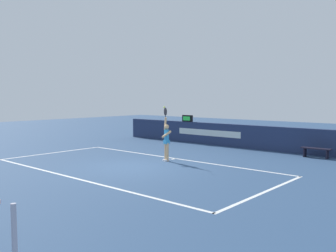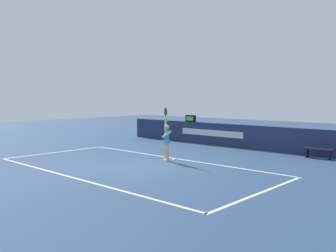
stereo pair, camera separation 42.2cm
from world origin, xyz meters
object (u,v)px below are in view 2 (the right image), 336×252
Objects in this scene: tennis_ball at (164,107)px; courtside_bench_near at (318,151)px; tennis_player at (167,139)px; speed_display at (191,118)px.

courtside_bench_near is at bearing 50.99° from tennis_ball.
tennis_ball is 0.05× the size of courtside_bench_near.
courtside_bench_near is (4.57, 5.12, -0.61)m from tennis_player.
speed_display is 7.10m from tennis_ball.
tennis_ball reaches higher than tennis_player.
courtside_bench_near is (4.41, 5.44, -2.00)m from tennis_ball.
tennis_player is (3.37, -5.77, -0.51)m from speed_display.
tennis_ball is at bearing -129.01° from courtside_bench_near.
courtside_bench_near is at bearing -4.70° from speed_display.
speed_display is at bearing 175.30° from courtside_bench_near.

